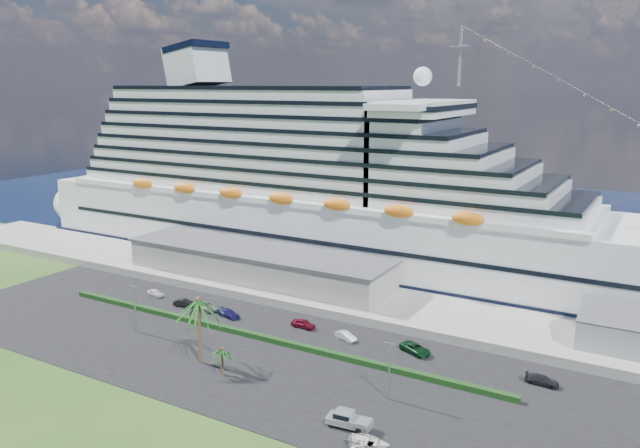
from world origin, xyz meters
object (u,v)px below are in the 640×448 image
Objects in this scene: cruise_ship at (326,194)px; parked_car_3 at (229,313)px; pickup_truck at (348,419)px; boat_trailer at (369,442)px.

cruise_ship reaches higher than parked_car_3.
pickup_truck is 5.47m from boat_trailer.
cruise_ship is 39.05× the size of parked_car_3.
cruise_ship is at bearing 121.59° from pickup_truck.
pickup_truck is at bearing -108.49° from parked_car_3.
boat_trailer is (4.41, -3.23, -0.04)m from pickup_truck.
cruise_ship is at bearing 123.04° from boat_trailer.
boat_trailer reaches higher than parked_car_3.
pickup_truck is (36.84, -22.76, 0.43)m from parked_car_3.
cruise_ship is 78.07m from pickup_truck.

